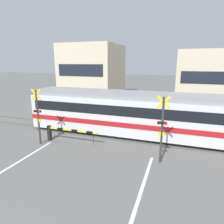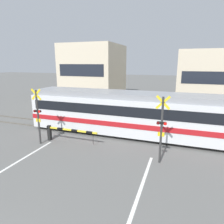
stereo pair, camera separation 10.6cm
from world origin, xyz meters
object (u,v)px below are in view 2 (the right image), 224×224
at_px(pedestrian, 128,102).
at_px(commuter_train, 148,114).
at_px(crossing_signal_right, 162,127).
at_px(crossing_barrier_far, 155,117).
at_px(crossing_barrier_near, 61,132).
at_px(crossing_signal_left, 38,114).

bearing_deg(pedestrian, commuter_train, -65.09).
bearing_deg(crossing_signal_right, crossing_barrier_far, 99.96).
distance_m(crossing_barrier_far, crossing_signal_right, 6.38).
bearing_deg(crossing_barrier_near, pedestrian, 78.65).
height_order(crossing_signal_left, pedestrian, crossing_signal_left).
relative_size(commuter_train, pedestrian, 10.21).
xyz_separation_m(crossing_barrier_far, crossing_signal_right, (1.08, -6.17, 1.21)).
relative_size(crossing_barrier_far, crossing_signal_left, 1.01).
bearing_deg(crossing_barrier_far, crossing_signal_left, -135.03).
bearing_deg(pedestrian, crossing_barrier_near, -101.35).
height_order(crossing_signal_right, pedestrian, crossing_signal_right).
xyz_separation_m(crossing_barrier_near, pedestrian, (1.87, 9.34, 0.25)).
bearing_deg(crossing_barrier_far, commuter_train, -93.21).
xyz_separation_m(commuter_train, crossing_signal_left, (-6.02, -3.42, 0.30)).
height_order(crossing_barrier_near, crossing_signal_right, crossing_signal_right).
bearing_deg(commuter_train, pedestrian, 114.91).
bearing_deg(crossing_signal_right, commuter_train, 109.87).
xyz_separation_m(crossing_barrier_near, crossing_barrier_far, (5.09, 5.49, 0.00)).
height_order(crossing_barrier_near, crossing_signal_left, crossing_signal_left).
bearing_deg(crossing_barrier_far, pedestrian, 129.88).
distance_m(crossing_barrier_far, crossing_signal_left, 8.81).
height_order(crossing_barrier_far, crossing_signal_right, crossing_signal_right).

